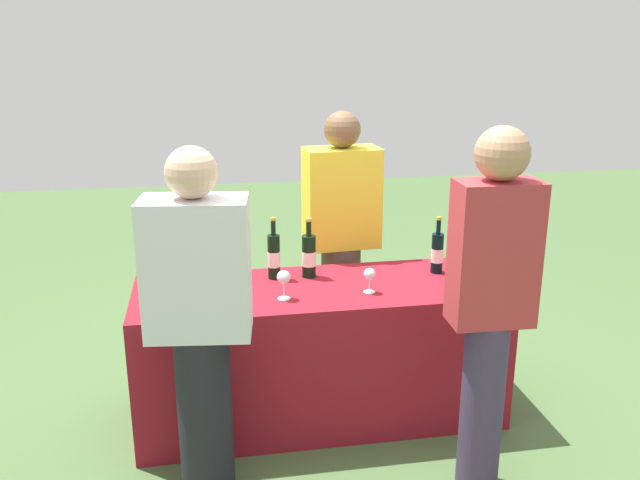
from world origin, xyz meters
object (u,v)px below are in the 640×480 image
wine_bottle_1 (274,256)px  wine_bottle_3 (437,252)px  wine_bottle_2 (309,256)px  server_pouring (341,236)px  guest_0 (200,320)px  wine_glass_2 (370,275)px  wine_glass_1 (284,278)px  wine_glass_0 (234,283)px  wine_bottle_0 (201,266)px  guest_1 (490,300)px

wine_bottle_1 → wine_bottle_3: (0.88, -0.06, -0.01)m
wine_bottle_2 → wine_bottle_3: size_ratio=1.03×
server_pouring → guest_0: 1.38m
wine_glass_2 → wine_bottle_1: bearing=147.2°
wine_bottle_3 → wine_glass_1: bearing=-164.6°
wine_glass_0 → wine_glass_2: size_ratio=1.05×
wine_bottle_0 → wine_glass_1: size_ratio=2.17×
wine_bottle_2 → wine_glass_1: wine_bottle_2 is taller
wine_glass_0 → server_pouring: server_pouring is taller
wine_bottle_0 → wine_glass_0: (0.15, -0.21, -0.02)m
wine_bottle_3 → guest_0: (-1.27, -0.65, -0.02)m
wine_bottle_2 → wine_glass_1: 0.34m
wine_bottle_1 → server_pouring: 0.59m
wine_glass_2 → guest_0: size_ratio=0.08×
wine_bottle_3 → guest_0: 1.42m
wine_bottle_2 → wine_bottle_3: wine_bottle_2 is taller
server_pouring → wine_bottle_0: bearing=25.4°
wine_bottle_2 → guest_0: guest_0 is taller
wine_bottle_0 → wine_glass_1: bearing=-29.8°
wine_bottle_2 → wine_glass_1: bearing=-120.3°
wine_glass_1 → wine_glass_2: (0.43, 0.01, -0.02)m
wine_bottle_1 → guest_0: (-0.39, -0.71, -0.03)m
guest_1 → wine_glass_0: bearing=152.1°
guest_1 → wine_glass_1: bearing=145.8°
wine_bottle_2 → guest_1: guest_1 is taller
wine_bottle_3 → wine_glass_0: bearing=-168.4°
wine_bottle_1 → wine_bottle_3: size_ratio=1.07×
wine_bottle_3 → guest_0: guest_0 is taller
wine_bottle_2 → wine_glass_2: size_ratio=2.52×
wine_bottle_1 → guest_1: (0.82, -0.89, 0.05)m
wine_bottle_0 → wine_bottle_3: (1.26, 0.01, -0.00)m
wine_bottle_3 → wine_glass_0: (-1.10, -0.23, -0.02)m
wine_bottle_2 → wine_glass_2: bearing=-46.8°
wine_glass_1 → server_pouring: size_ratio=0.09×
guest_0 → wine_bottle_1: bearing=68.3°
wine_glass_1 → guest_1: (0.80, -0.59, 0.07)m
wine_bottle_0 → wine_glass_2: wine_bottle_0 is taller
wine_glass_0 → wine_glass_2: bearing=0.1°
wine_glass_1 → wine_bottle_1: bearing=92.8°
server_pouring → wine_bottle_3: bearing=130.1°
wine_bottle_0 → wine_glass_2: (0.83, -0.21, -0.03)m
guest_0 → wine_glass_2: bearing=33.7°
wine_bottle_0 → guest_1: guest_1 is taller
wine_bottle_0 → wine_glass_0: size_ratio=2.38×
wine_glass_2 → wine_bottle_0: bearing=165.5°
wine_bottle_0 → wine_glass_1: wine_bottle_0 is taller
wine_glass_0 → guest_1: size_ratio=0.08×
wine_bottle_0 → wine_bottle_3: bearing=0.6°
wine_bottle_2 → wine_glass_0: size_ratio=2.40×
wine_bottle_2 → wine_bottle_3: bearing=-4.4°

